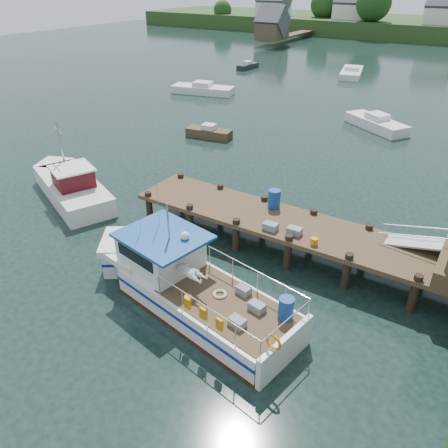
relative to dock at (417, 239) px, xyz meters
The scene contains 9 objects.
ground_plane 6.89m from the dock, behind, with size 160.00×160.00×0.00m, color black.
dock is the anchor object (origin of this frame).
lobster_boat 8.79m from the dock, 142.45° to the right, with size 9.67×4.25×4.65m.
work_boat 17.65m from the dock, behind, with size 7.79×4.92×4.21m.
moored_rowboat 20.09m from the dock, 146.90° to the left, with size 3.57×1.67×1.00m.
moored_a 33.46m from the dock, 138.67° to the left, with size 6.65×3.57×1.16m.
moored_b 20.99m from the dock, 108.72° to the left, with size 5.65×4.57×1.22m.
moored_d 41.77m from the dock, 111.07° to the left, with size 3.72×6.99×1.13m.
moored_e 45.68m from the dock, 127.57° to the left, with size 1.46×3.53×0.95m.
Camera 1 is at (7.84, -15.40, 10.80)m, focal length 35.00 mm.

